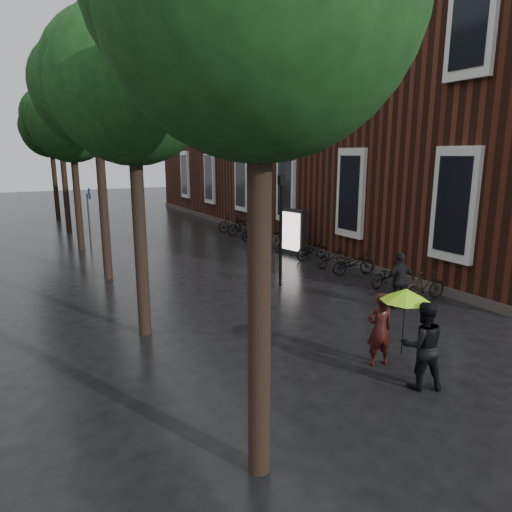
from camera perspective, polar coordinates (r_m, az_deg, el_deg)
ground at (r=9.19m, az=27.68°, el=-18.63°), size 120.00×120.00×0.00m
brick_building at (r=29.30m, az=8.31°, el=15.29°), size 10.20×33.20×12.00m
street_trees at (r=20.35m, az=-21.02°, el=16.84°), size 4.33×34.03×8.91m
person_burgundy at (r=10.38m, az=15.18°, el=-8.83°), size 0.68×0.52×1.66m
person_black at (r=9.66m, az=20.09°, el=-10.44°), size 1.08×0.99×1.78m
lime_umbrella at (r=9.69m, az=18.20°, el=-4.63°), size 1.01×1.01×1.49m
pedestrian_walking at (r=14.25m, az=17.53°, el=-2.99°), size 1.06×0.56×1.73m
parked_bicycles at (r=21.16m, az=5.03°, el=1.41°), size 1.90×15.37×1.05m
ad_lightbox at (r=21.02m, az=4.67°, el=3.01°), size 0.32×1.41×2.12m
lamp_post at (r=15.73m, az=3.13°, el=4.52°), size 0.20×0.20×3.86m
cycle_sign at (r=23.19m, az=-20.13°, el=5.49°), size 0.16×0.55×3.01m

